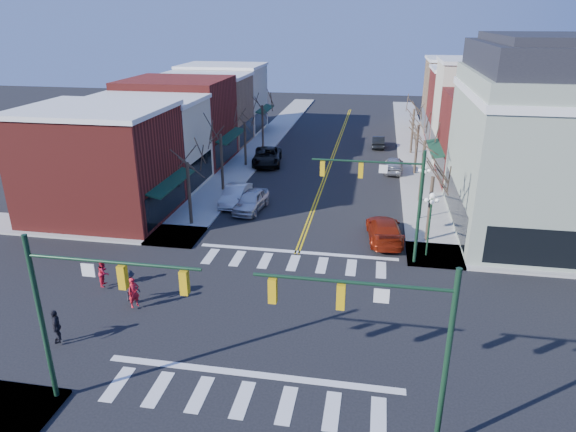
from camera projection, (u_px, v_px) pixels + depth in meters
The scene contains 36 objects.
ground at pixel (273, 317), 26.29m from camera, with size 160.00×160.00×0.00m, color black.
sidewalk_left at pixel (223, 186), 46.01m from camera, with size 3.50×70.00×0.15m, color #9E9B93.
sidewalk_right at pixel (423, 198), 43.17m from camera, with size 3.50×70.00×0.15m, color #9E9B93.
bldg_left_brick_a at pixel (100, 165), 38.11m from camera, with size 10.00×8.50×8.00m, color maroon.
bldg_left_stucco_a at pixel (145, 144), 45.30m from camera, with size 10.00×7.00×7.50m, color beige.
bldg_left_brick_b at pixel (179, 121), 52.45m from camera, with size 10.00×9.00×8.50m, color maroon.
bldg_left_tan at pixel (205, 111), 60.14m from camera, with size 10.00×7.50×7.80m, color #9D7A56.
bldg_left_stucco_b at pixel (224, 99), 67.17m from camera, with size 10.00×8.00×8.20m, color beige.
bldg_right_brick_a at pixel (500, 140), 45.91m from camera, with size 10.00×8.50×8.00m, color maroon.
bldg_right_stucco at pixel (486, 113), 52.65m from camera, with size 10.00×7.00×10.00m, color beige.
bldg_right_brick_b at pixel (473, 108), 59.79m from camera, with size 10.00×8.00×8.50m, color maroon.
bldg_right_tan at pixel (464, 96), 67.03m from camera, with size 10.00×8.00×9.00m, color #9D7A56.
victorian_corner at pixel (556, 139), 34.47m from camera, with size 12.25×14.25×13.30m.
traffic_mast_near_left at pixel (83, 301), 18.69m from camera, with size 6.60×0.28×7.20m.
traffic_mast_near_right at pixel (392, 331), 16.89m from camera, with size 6.60×0.28×7.20m.
traffic_mast_far_right at pixel (389, 190), 30.45m from camera, with size 6.60×0.28×7.20m.
lamppost_corner at pixel (430, 214), 31.67m from camera, with size 0.36×0.36×4.33m.
lamppost_midblock at pixel (423, 182), 37.62m from camera, with size 0.36×0.36×4.33m.
tree_left_a at pixel (189, 194), 36.86m from camera, with size 0.24×0.24×4.76m, color #382B21.
tree_left_b at pixel (222, 163), 44.14m from camera, with size 0.24×0.24×5.04m, color #382B21.
tree_left_c at pixel (245, 144), 51.56m from camera, with size 0.24×0.24×4.55m, color #382B21.
tree_left_d at pixel (263, 127), 58.83m from camera, with size 0.24×0.24×4.90m, color #382B21.
tree_right_a at pixel (430, 210), 34.16m from camera, with size 0.24×0.24×4.62m, color #382B21.
tree_right_b at pixel (422, 172), 41.39m from camera, with size 0.24×0.24×5.18m, color #382B21.
tree_right_c at pixel (416, 150), 48.79m from camera, with size 0.24×0.24×4.83m, color #382B21.
tree_right_d at pixel (412, 132), 56.09m from camera, with size 0.24×0.24×4.97m, color #382B21.
car_left_near at pixel (251, 201), 40.32m from camera, with size 1.87×4.66×1.59m, color silver.
car_left_mid at pixel (236, 195), 41.68m from camera, with size 1.63×4.68×1.54m, color silver.
car_left_far at pixel (267, 156), 52.76m from camera, with size 2.77×6.00×1.67m, color black.
car_right_near at pixel (384, 230), 34.91m from camera, with size 2.20×5.40×1.57m, color maroon.
car_right_mid at pixel (394, 165), 50.16m from camera, with size 1.80×4.48×1.53m, color #A5A6AA.
car_right_far at pixel (378, 142), 59.58m from camera, with size 1.40×4.01×1.32m, color black.
pedestrian_red_a at pixel (134, 292), 26.64m from camera, with size 0.60×0.40×1.65m, color red.
pedestrian_red_b at pixel (104, 273), 28.79m from camera, with size 0.76×0.59×1.56m, color red.
pedestrian_dark_a at pixel (56, 326), 23.76m from camera, with size 0.98×0.41×1.67m, color black.
pedestrian_dark_b at pixel (129, 286), 27.16m from camera, with size 1.15×0.66×1.78m, color black.
Camera 1 is at (4.67, -22.10, 14.43)m, focal length 32.00 mm.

